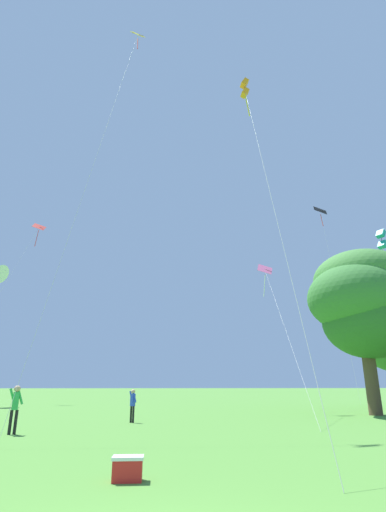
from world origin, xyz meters
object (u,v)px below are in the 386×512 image
Objects in this scene: kite_black_large at (322,218)px; kite_yellow_diamond at (132,52)px; tree_left_oak at (362,300)px; kite_pink_low at (266,277)px; person_in_blue_jacket at (15,405)px; kite_orange_box at (246,92)px; person_near_tree at (133,402)px; kite_red_high at (35,235)px; picnic_cooler at (128,468)px; kite_teal_box at (382,241)px.

kite_yellow_diamond is (-21.11, -20.57, 2.24)m from kite_black_large.
kite_yellow_diamond reaches higher than tree_left_oak.
kite_pink_low is at bearing -127.82° from kite_black_large.
person_in_blue_jacket is (-12.95, -10.83, -8.16)m from kite_pink_low.
kite_orange_box is 9.92× the size of person_near_tree.
kite_pink_low is (-11.20, -14.43, -11.40)m from kite_black_large.
kite_black_large reaches higher than kite_orange_box.
kite_red_high is 1.33× the size of kite_orange_box.
person_near_tree is 12.18m from picnic_cooler.
kite_black_large is at bearing 60.77° from kite_orange_box.
person_in_blue_jacket is 1.13× the size of person_near_tree.
kite_yellow_diamond is (-23.77, -13.49, 7.69)m from kite_teal_box.
kite_teal_box is at bearing 50.65° from tree_left_oak.
kite_black_large is at bearing 110.62° from kite_teal_box.
person_in_blue_jacket is at bearing -71.32° from kite_red_high.
kite_teal_box is at bearing 31.33° from person_near_tree.
person_near_tree is at bearing -148.67° from kite_teal_box.
kite_red_high is 32.14m from person_near_tree.
kite_orange_box is (-17.89, -20.13, -0.85)m from kite_teal_box.
kite_pink_low is 7.79× the size of person_near_tree.
kite_pink_low is at bearing 72.51° from kite_orange_box.
kite_orange_box is at bearing -119.23° from kite_black_large.
kite_black_large is 40.05m from person_in_blue_jacket.
kite_red_high is 34.04m from person_in_blue_jacket.
kite_black_large is at bearing 59.63° from picnic_cooler.
kite_pink_low is at bearing -152.06° from kite_teal_box.
kite_orange_box is (-15.23, -27.21, -6.30)m from kite_black_large.
kite_black_large is (-2.66, 7.08, 5.45)m from kite_teal_box.
kite_pink_low is at bearing -37.24° from kite_red_high.
person_near_tree is at bearing 93.20° from picnic_cooler.
kite_red_high is 33.74m from kite_black_large.
kite_yellow_diamond is 42.98× the size of picnic_cooler.
kite_black_large reaches higher than tree_left_oak.
kite_pink_low is (4.03, 12.79, -5.10)m from kite_orange_box.
person_near_tree is (-22.70, -13.82, -14.23)m from kite_teal_box.
kite_yellow_diamond is 22.30m from tree_left_oak.
kite_red_high is 1.92× the size of tree_left_oak.
person_in_blue_jacket is 2.86× the size of picnic_cooler.
kite_pink_low is (-13.86, -7.35, -5.95)m from kite_teal_box.
kite_red_high reaches higher than kite_pink_low.
kite_pink_low is 6.56m from tree_left_oak.
person_in_blue_jacket is at bearing -122.97° from kite_yellow_diamond.
kite_pink_low is at bearing 36.19° from person_near_tree.
picnic_cooler is (0.68, -12.15, -0.69)m from person_near_tree.
tree_left_oak is at bearing -35.61° from kite_red_high.
kite_pink_low is 6.92× the size of person_in_blue_jacket.
person_near_tree is at bearing -143.81° from kite_pink_low.
kite_red_high is 33.41× the size of picnic_cooler.
kite_pink_low is 22.22m from picnic_cooler.
tree_left_oak is at bearing 11.86° from kite_yellow_diamond.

